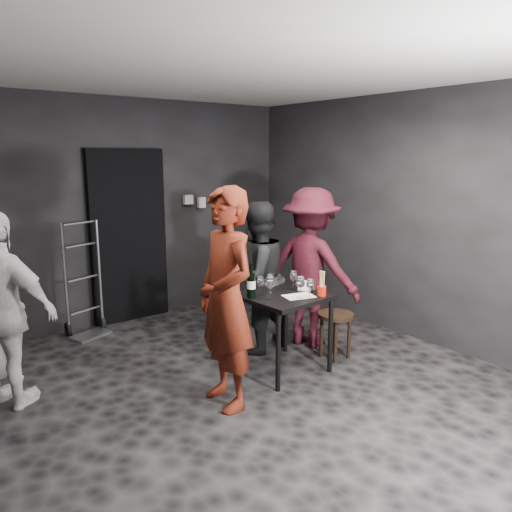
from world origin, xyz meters
TOP-DOWN VIEW (x-y plane):
  - floor at (0.00, 0.00)m, footprint 4.50×5.00m
  - ceiling at (0.00, 0.00)m, footprint 4.50×5.00m
  - wall_back at (0.00, 2.50)m, footprint 4.50×0.04m
  - wall_right at (2.25, 0.00)m, footprint 0.04×5.00m
  - doorway at (0.00, 2.44)m, footprint 0.95×0.10m
  - wallbox_upper at (0.85, 2.45)m, footprint 0.12×0.06m
  - wallbox_lower at (1.05, 2.45)m, footprint 0.10×0.06m
  - hand_truck at (-0.64, 2.22)m, footprint 0.43×0.36m
  - tasting_table at (0.51, 0.14)m, footprint 0.72×0.72m
  - stool at (1.12, 0.03)m, footprint 0.36×0.36m
  - server_red at (-0.28, -0.09)m, footprint 0.58×0.83m
  - woman_black at (0.61, 0.68)m, footprint 0.85×0.53m
  - man_maroon at (1.19, 0.47)m, footprint 0.91×1.35m
  - bystander_cream at (-1.72, 0.95)m, footprint 1.04×1.09m
  - tasting_mat at (0.58, -0.01)m, footprint 0.31×0.25m
  - wine_glass_a at (0.32, 0.09)m, footprint 0.09×0.09m
  - wine_glass_b at (0.32, 0.23)m, footprint 0.10×0.10m
  - wine_glass_c at (0.46, 0.26)m, footprint 0.08×0.08m
  - wine_glass_d at (0.55, -0.06)m, footprint 0.09×0.09m
  - wine_glass_e at (0.64, -0.08)m, footprint 0.08×0.08m
  - wine_glass_f at (0.70, 0.20)m, footprint 0.10×0.10m
  - wine_bottle at (0.20, 0.22)m, footprint 0.08×0.08m
  - breadstick_cup at (0.76, -0.12)m, footprint 0.08×0.08m
  - reserved_card at (0.75, 0.09)m, footprint 0.13×0.15m

SIDE VIEW (x-z plane):
  - floor at x=0.00m, z-range -0.01..0.01m
  - hand_truck at x=-0.64m, z-range -0.42..0.88m
  - stool at x=1.12m, z-range 0.14..0.61m
  - tasting_table at x=0.51m, z-range 0.28..1.03m
  - tasting_mat at x=0.58m, z-range 0.75..0.75m
  - reserved_card at x=0.75m, z-range 0.75..0.85m
  - woman_black at x=0.61m, z-range 0.00..1.64m
  - wine_glass_e at x=0.64m, z-range 0.75..0.93m
  - wine_glass_c at x=0.46m, z-range 0.75..0.94m
  - wine_glass_b at x=0.32m, z-range 0.75..0.95m
  - wine_glass_f at x=0.70m, z-range 0.75..0.95m
  - wine_glass_a at x=0.32m, z-range 0.75..0.97m
  - wine_glass_d at x=0.55m, z-range 0.75..0.97m
  - breadstick_cup at x=0.76m, z-range 0.74..0.99m
  - bystander_cream at x=-1.72m, z-range 0.00..1.74m
  - wine_bottle at x=0.20m, z-range 0.71..1.04m
  - man_maroon at x=1.19m, z-range 0.00..1.92m
  - doorway at x=0.00m, z-range 0.00..2.10m
  - server_red at x=-0.28m, z-range 0.00..2.15m
  - wall_back at x=0.00m, z-range 0.00..2.70m
  - wall_right at x=2.25m, z-range 0.00..2.70m
  - wallbox_lower at x=1.05m, z-range 1.33..1.47m
  - wallbox_upper at x=0.85m, z-range 1.39..1.51m
  - ceiling at x=0.00m, z-range 2.69..2.71m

